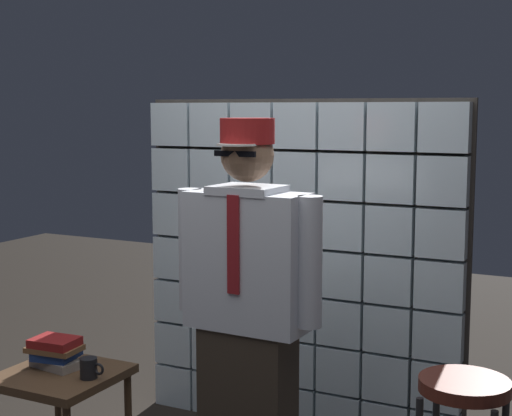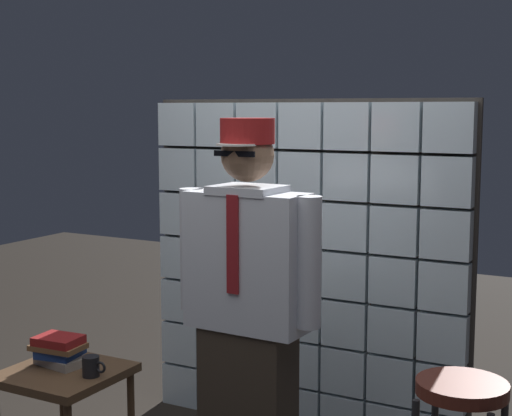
# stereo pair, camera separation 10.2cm
# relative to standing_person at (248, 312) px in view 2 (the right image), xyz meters

# --- Properties ---
(glass_block_wall) EXTENTS (1.87, 0.10, 1.87)m
(glass_block_wall) POSITION_rel_standing_person_xyz_m (-0.17, 0.91, -0.00)
(glass_block_wall) COLOR silver
(glass_block_wall) RESTS_ON ground
(standing_person) EXTENTS (0.70, 0.30, 1.76)m
(standing_person) POSITION_rel_standing_person_xyz_m (0.00, 0.00, 0.00)
(standing_person) COLOR #382D23
(standing_person) RESTS_ON ground
(side_table) EXTENTS (0.52, 0.52, 0.57)m
(side_table) POSITION_rel_standing_person_xyz_m (-0.88, -0.21, -0.42)
(side_table) COLOR #513823
(side_table) RESTS_ON ground
(book_stack) EXTENTS (0.26, 0.21, 0.15)m
(book_stack) POSITION_rel_standing_person_xyz_m (-0.94, -0.17, -0.27)
(book_stack) COLOR gray
(book_stack) RESTS_ON side_table
(coffee_mug) EXTENTS (0.13, 0.08, 0.09)m
(coffee_mug) POSITION_rel_standing_person_xyz_m (-0.70, -0.22, -0.30)
(coffee_mug) COLOR black
(coffee_mug) RESTS_ON side_table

